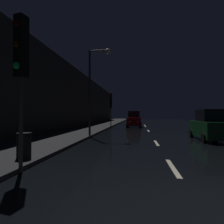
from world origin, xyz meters
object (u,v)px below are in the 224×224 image
traffic_light_near_left (21,58)px  car_approaching_headlights (134,120)px  car_parked_right_near (210,126)px  traffic_light_far_left (111,103)px  trash_bin_curbside (24,145)px  streetlamp_overhead (96,78)px

traffic_light_near_left → car_approaching_headlights: traffic_light_near_left is taller
car_approaching_headlights → car_parked_right_near: bearing=22.6°
traffic_light_far_left → car_approaching_headlights: (2.96, 2.14, -2.22)m
traffic_light_near_left → trash_bin_curbside: traffic_light_near_left is taller
streetlamp_overhead → traffic_light_near_left: bearing=-92.4°
streetlamp_overhead → trash_bin_curbside: bearing=-97.8°
streetlamp_overhead → trash_bin_curbside: streetlamp_overhead is taller
traffic_light_far_left → streetlamp_overhead: bearing=-4.8°
streetlamp_overhead → trash_bin_curbside: 8.68m
traffic_light_near_left → trash_bin_curbside: (-0.67, 1.25, -2.87)m
streetlamp_overhead → trash_bin_curbside: size_ratio=7.29×
traffic_light_near_left → car_parked_right_near: 12.27m
car_approaching_headlights → car_parked_right_near: size_ratio=1.05×
traffic_light_far_left → car_parked_right_near: traffic_light_far_left is taller
trash_bin_curbside → car_parked_right_near: (9.16, 7.24, 0.34)m
traffic_light_far_left → trash_bin_curbside: 18.32m
traffic_light_far_left → streetlamp_overhead: 10.52m
traffic_light_far_left → car_approaching_headlights: 4.28m
traffic_light_near_left → car_approaching_headlights: size_ratio=1.10×
car_approaching_headlights → car_parked_right_near: 14.11m
traffic_light_far_left → streetlamp_overhead: size_ratio=0.66×
traffic_light_far_left → traffic_light_near_left: traffic_light_near_left is taller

